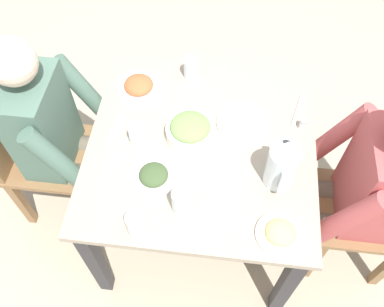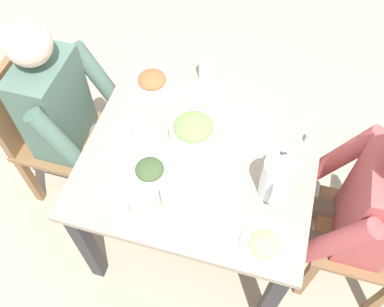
{
  "view_description": "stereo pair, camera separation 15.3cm",
  "coord_description": "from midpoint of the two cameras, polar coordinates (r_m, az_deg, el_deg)",
  "views": [
    {
      "loc": [
        1.01,
        0.08,
        2.16
      ],
      "look_at": [
        0.05,
        -0.03,
        0.71
      ],
      "focal_mm": 39.25,
      "sensor_mm": 36.0,
      "label": 1
    },
    {
      "loc": [
        0.98,
        0.23,
        2.16
      ],
      "look_at": [
        0.05,
        -0.03,
        0.71
      ],
      "focal_mm": 39.25,
      "sensor_mm": 36.0,
      "label": 2
    }
  ],
  "objects": [
    {
      "name": "diner_far",
      "position": [
        1.84,
        18.34,
        -4.37
      ],
      "size": [
        0.48,
        0.53,
        1.15
      ],
      "color": "#B24C4C",
      "rests_on": "ground_plane"
    },
    {
      "name": "salt_shaker",
      "position": [
        1.83,
        12.53,
        3.78
      ],
      "size": [
        0.03,
        0.03,
        0.05
      ],
      "color": "white",
      "rests_on": "dining_table"
    },
    {
      "name": "water_pitcher",
      "position": [
        1.61,
        9.44,
        -2.0
      ],
      "size": [
        0.16,
        0.12,
        0.19
      ],
      "color": "silver",
      "rests_on": "dining_table"
    },
    {
      "name": "fork_near",
      "position": [
        1.77,
        -12.65,
        -0.24
      ],
      "size": [
        0.17,
        0.07,
        0.01
      ],
      "primitive_type": "cube",
      "rotation": [
        0.0,
        0.0,
        -0.26
      ],
      "color": "silver",
      "rests_on": "dining_table"
    },
    {
      "name": "diner_near",
      "position": [
        2.01,
        -19.02,
        2.46
      ],
      "size": [
        0.48,
        0.53,
        1.15
      ],
      "color": "#4C6B5B",
      "rests_on": "ground_plane"
    },
    {
      "name": "water_glass_far_right",
      "position": [
        1.76,
        -9.99,
        2.46
      ],
      "size": [
        0.07,
        0.07,
        0.09
      ],
      "primitive_type": "cylinder",
      "color": "silver",
      "rests_on": "dining_table"
    },
    {
      "name": "plate_dolmas",
      "position": [
        1.67,
        -7.85,
        -3.19
      ],
      "size": [
        0.19,
        0.19,
        0.05
      ],
      "color": "white",
      "rests_on": "dining_table"
    },
    {
      "name": "salad_bowl",
      "position": [
        1.75,
        -2.75,
        3.08
      ],
      "size": [
        0.21,
        0.21,
        0.09
      ],
      "color": "white",
      "rests_on": "dining_table"
    },
    {
      "name": "dining_table",
      "position": [
        1.85,
        -1.12,
        -0.89
      ],
      "size": [
        0.95,
        0.95,
        0.71
      ],
      "color": "gray",
      "rests_on": "ground_plane"
    },
    {
      "name": "knife_near",
      "position": [
        1.91,
        11.98,
        5.6
      ],
      "size": [
        0.18,
        0.06,
        0.01
      ],
      "primitive_type": "cube",
      "rotation": [
        0.0,
        0.0,
        -0.25
      ],
      "color": "silver",
      "rests_on": "dining_table"
    },
    {
      "name": "water_glass_near_left",
      "position": [
        1.54,
        -10.6,
        -9.65
      ],
      "size": [
        0.06,
        0.06,
        0.11
      ],
      "primitive_type": "cylinder",
      "color": "silver",
      "rests_on": "dining_table"
    },
    {
      "name": "plate_fries",
      "position": [
        1.56,
        9.15,
        -10.86
      ],
      "size": [
        0.18,
        0.18,
        0.05
      ],
      "color": "white",
      "rests_on": "dining_table"
    },
    {
      "name": "plate_rice_curry",
      "position": [
        1.97,
        -9.5,
        8.9
      ],
      "size": [
        0.22,
        0.22,
        0.06
      ],
      "color": "white",
      "rests_on": "dining_table"
    },
    {
      "name": "chair_near",
      "position": [
        2.21,
        -22.85,
        0.65
      ],
      "size": [
        0.4,
        0.4,
        0.86
      ],
      "color": "olive",
      "rests_on": "ground_plane"
    },
    {
      "name": "water_glass_by_pitcher",
      "position": [
        1.56,
        -4.36,
        -6.66
      ],
      "size": [
        0.07,
        0.07,
        0.11
      ],
      "primitive_type": "cylinder",
      "color": "silver",
      "rests_on": "dining_table"
    },
    {
      "name": "water_glass_far_left",
      "position": [
        1.98,
        -2.33,
        11.39
      ],
      "size": [
        0.07,
        0.07,
        0.1
      ],
      "primitive_type": "cylinder",
      "color": "silver",
      "rests_on": "dining_table"
    },
    {
      "name": "plate_yoghurt",
      "position": [
        1.81,
        4.46,
        4.24
      ],
      "size": [
        0.22,
        0.22,
        0.05
      ],
      "color": "white",
      "rests_on": "dining_table"
    },
    {
      "name": "fork_far",
      "position": [
        1.84,
        -12.8,
        2.89
      ],
      "size": [
        0.17,
        0.05,
        0.01
      ],
      "primitive_type": "cube",
      "rotation": [
        0.0,
        0.0,
        -0.17
      ],
      "color": "silver",
      "rests_on": "dining_table"
    },
    {
      "name": "ground_plane",
      "position": [
        2.38,
        -0.88,
        -8.84
      ],
      "size": [
        8.0,
        8.0,
        0.0
      ],
      "primitive_type": "plane",
      "color": "tan"
    }
  ]
}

